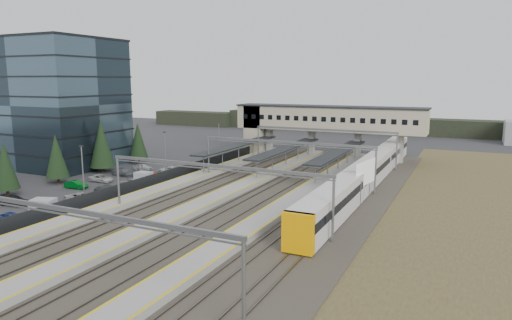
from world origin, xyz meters
The scene contains 15 objects.
ground centered at (0.00, 0.00, 0.00)m, with size 220.00×220.00×0.00m, color #2B2B2D.
office_building centered at (-36.00, 12.00, 12.19)m, with size 24.30×18.30×24.30m.
conifer_row centered at (-22.00, -3.86, 4.84)m, with size 4.42×49.82×9.50m.
car_park centered at (-13.36, -5.79, 0.61)m, with size 10.63×44.62×1.29m.
lampposts centered at (-8.00, 1.25, 4.34)m, with size 0.50×53.25×8.07m.
fence centered at (-6.50, 5.00, 1.00)m, with size 0.08×90.00×2.00m.
relay_cabin_near centered at (-8.44, -14.15, 1.13)m, with size 3.22×2.77×2.27m.
relay_cabin_far centered at (-8.36, 4.63, 1.09)m, with size 2.50×2.13×2.18m.
rail_corridor centered at (9.34, 5.00, 0.29)m, with size 34.00×90.00×0.92m.
canopies centered at (7.00, 27.00, 3.92)m, with size 23.10×30.00×3.28m.
footbridge centered at (7.70, 42.00, 7.93)m, with size 40.40×6.40×11.20m.
gantries centered at (12.00, 3.00, 6.00)m, with size 28.40×62.28×7.17m.
train centered at (24.00, 19.35, 2.24)m, with size 3.13×65.32×3.93m.
billboard centered at (25.54, 9.57, 3.91)m, with size 1.16×6.58×5.76m.
treeline_far centered at (23.81, 92.28, 2.95)m, with size 170.00×19.00×7.00m.
Camera 1 is at (38.01, -51.58, 16.51)m, focal length 32.00 mm.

